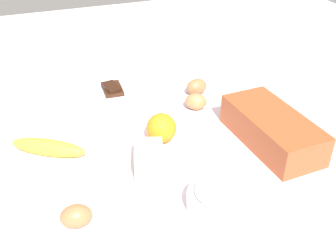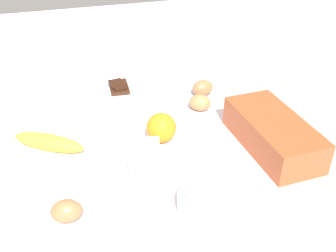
{
  "view_description": "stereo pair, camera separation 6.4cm",
  "coord_description": "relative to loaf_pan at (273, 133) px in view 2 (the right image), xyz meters",
  "views": [
    {
      "loc": [
        0.81,
        -0.3,
        0.6
      ],
      "look_at": [
        0.0,
        0.0,
        0.04
      ],
      "focal_mm": 43.94,
      "sensor_mm": 36.0,
      "label": 1
    },
    {
      "loc": [
        0.83,
        -0.24,
        0.6
      ],
      "look_at": [
        0.0,
        0.0,
        0.04
      ],
      "focal_mm": 43.94,
      "sensor_mm": 36.0,
      "label": 2
    }
  ],
  "objects": [
    {
      "name": "sugar_bowl",
      "position": [
        0.17,
        -0.22,
        -0.01
      ],
      "size": [
        0.14,
        0.14,
        0.07
      ],
      "color": "white",
      "rests_on": "ground_plane"
    },
    {
      "name": "egg_beside_bowl",
      "position": [
        0.11,
        -0.5,
        -0.02
      ],
      "size": [
        0.06,
        0.07,
        0.05
      ],
      "primitive_type": "ellipsoid",
      "rotation": [
        0.0,
        1.57,
        4.57
      ],
      "color": "#9D693F",
      "rests_on": "ground_plane"
    },
    {
      "name": "egg_loose",
      "position": [
        -0.22,
        -0.11,
        -0.02
      ],
      "size": [
        0.07,
        0.08,
        0.05
      ],
      "primitive_type": "ellipsoid",
      "rotation": [
        0.0,
        1.57,
        4.17
      ],
      "color": "#B27848",
      "rests_on": "ground_plane"
    },
    {
      "name": "flour_bowl",
      "position": [
        -0.22,
        -0.36,
        -0.01
      ],
      "size": [
        0.13,
        0.13,
        0.07
      ],
      "color": "white",
      "rests_on": "ground_plane"
    },
    {
      "name": "chocolate_plate",
      "position": [
        -0.39,
        -0.31,
        -0.03
      ],
      "size": [
        0.13,
        0.13,
        0.03
      ],
      "color": "white",
      "rests_on": "ground_plane"
    },
    {
      "name": "ground_plane",
      "position": [
        -0.1,
        -0.24,
        -0.05
      ],
      "size": [
        2.4,
        2.4,
        0.02
      ],
      "primitive_type": "cube",
      "color": "silver"
    },
    {
      "name": "orange_fruit",
      "position": [
        -0.1,
        -0.25,
        -0.0
      ],
      "size": [
        0.08,
        0.08,
        0.08
      ],
      "primitive_type": "sphere",
      "color": "orange",
      "rests_on": "ground_plane"
    },
    {
      "name": "egg_near_butter",
      "position": [
        -0.3,
        -0.07,
        -0.02
      ],
      "size": [
        0.06,
        0.07,
        0.05
      ],
      "primitive_type": "ellipsoid",
      "rotation": [
        0.0,
        1.57,
        1.7
      ],
      "color": "#9D693F",
      "rests_on": "ground_plane"
    },
    {
      "name": "loaf_pan",
      "position": [
        0.0,
        0.0,
        0.0
      ],
      "size": [
        0.29,
        0.15,
        0.08
      ],
      "rotation": [
        0.0,
        0.0,
        0.06
      ],
      "color": "#9E4723",
      "rests_on": "ground_plane"
    },
    {
      "name": "banana",
      "position": [
        -0.14,
        -0.53,
        -0.02
      ],
      "size": [
        0.14,
        0.18,
        0.04
      ],
      "primitive_type": "ellipsoid",
      "rotation": [
        0.0,
        0.0,
        4.14
      ],
      "color": "yellow",
      "rests_on": "ground_plane"
    },
    {
      "name": "butter_block",
      "position": [
        -0.0,
        -0.32,
        -0.01
      ],
      "size": [
        0.1,
        0.09,
        0.06
      ],
      "primitive_type": "cube",
      "rotation": [
        0.0,
        0.0,
        -0.29
      ],
      "color": "#F4EDB2",
      "rests_on": "ground_plane"
    }
  ]
}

